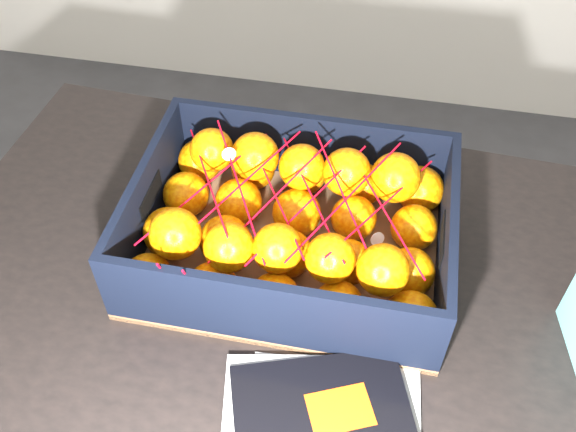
# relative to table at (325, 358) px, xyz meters

# --- Properties ---
(room_shell) EXTENTS (3.54, 3.54, 2.50)m
(room_shell) POSITION_rel_table_xyz_m (-0.01, -0.22, 0.60)
(room_shell) COLOR silver
(room_shell) RESTS_ON ground
(table) EXTENTS (1.24, 0.87, 0.75)m
(table) POSITION_rel_table_xyz_m (0.00, 0.00, 0.00)
(table) COLOR black
(table) RESTS_ON ground
(produce_crate) EXTENTS (0.44, 0.33, 0.13)m
(produce_crate) POSITION_rel_table_xyz_m (-0.07, 0.11, 0.14)
(produce_crate) COLOR #8E6141
(produce_crate) RESTS_ON table
(clementine_heap) EXTENTS (0.42, 0.31, 0.13)m
(clementine_heap) POSITION_rel_table_xyz_m (-0.07, 0.11, 0.16)
(clementine_heap) COLOR orange
(clementine_heap) RESTS_ON produce_crate
(mesh_net) EXTENTS (0.36, 0.29, 0.09)m
(mesh_net) POSITION_rel_table_xyz_m (-0.08, 0.10, 0.22)
(mesh_net) COLOR red
(mesh_net) RESTS_ON clementine_heap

